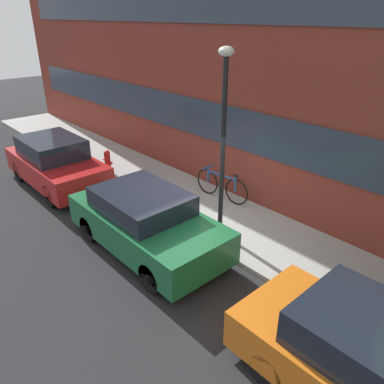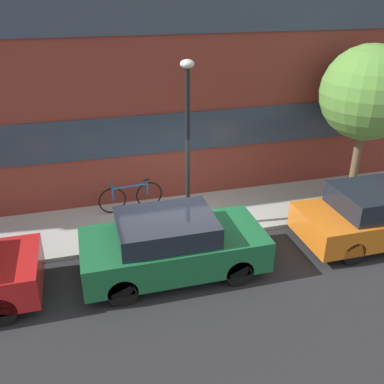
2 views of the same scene
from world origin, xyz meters
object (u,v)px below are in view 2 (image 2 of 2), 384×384
parked_car_green (172,245)px  street_tree (368,93)px  bicycle (131,196)px  lamp_post (188,130)px  parked_car_orange (382,214)px

parked_car_green → street_tree: 6.59m
bicycle → street_tree: street_tree is taller
bicycle → street_tree: 6.87m
lamp_post → bicycle: bearing=133.0°
parked_car_green → bicycle: size_ratio=2.21×
parked_car_green → street_tree: (5.78, 1.98, 2.48)m
street_tree → parked_car_orange: bearing=-104.2°
street_tree → lamp_post: street_tree is taller
bicycle → street_tree: bearing=165.7°
parked_car_green → lamp_post: bearing=64.0°
parked_car_orange → street_tree: bearing=75.8°
parked_car_green → parked_car_orange: size_ratio=0.93×
lamp_post → street_tree: bearing=4.6°
street_tree → lamp_post: bearing=-175.4°
parked_car_orange → bicycle: bearing=153.1°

